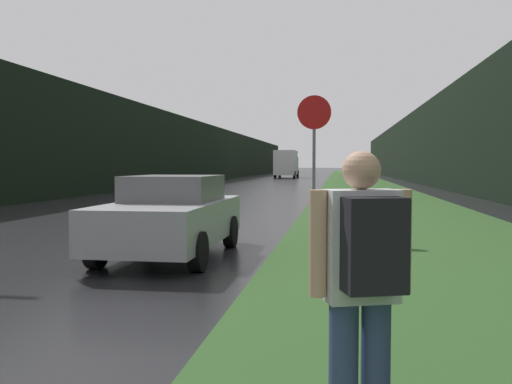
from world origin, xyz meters
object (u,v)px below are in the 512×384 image
object	(u,v)px
delivery_truck	(286,164)
stop_sign	(314,149)
car_passing_near	(172,216)
hitchhiker_with_backpack	(363,282)

from	to	relation	value
delivery_truck	stop_sign	bearing A→B (deg)	-83.91
stop_sign	car_passing_near	distance (m)	3.98
stop_sign	hitchhiker_with_backpack	xyz separation A→B (m)	(0.69, -9.18, -1.01)
car_passing_near	delivery_truck	distance (m)	58.14
hitchhiker_with_backpack	delivery_truck	xyz separation A→B (m)	(-6.56, 64.30, 0.81)
stop_sign	delivery_truck	distance (m)	55.43
hitchhiker_with_backpack	stop_sign	bearing A→B (deg)	76.37
hitchhiker_with_backpack	delivery_truck	distance (m)	64.64
hitchhiker_with_backpack	car_passing_near	distance (m)	6.99
car_passing_near	delivery_truck	size ratio (longest dim) A/B	0.51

